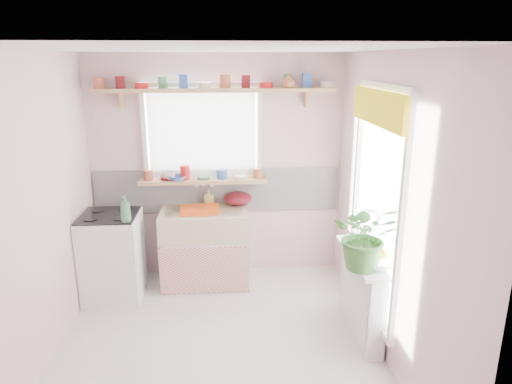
{
  "coord_description": "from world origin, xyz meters",
  "views": [
    {
      "loc": [
        0.08,
        -3.42,
        2.44
      ],
      "look_at": [
        0.36,
        0.55,
        1.27
      ],
      "focal_mm": 32.0,
      "sensor_mm": 36.0,
      "label": 1
    }
  ],
  "objects": [
    {
      "name": "jade_plant",
      "position": [
        1.21,
        -0.06,
        1.07
      ],
      "size": [
        0.62,
        0.57,
        0.58
      ],
      "primitive_type": "imported",
      "rotation": [
        0.0,
        0.0,
        -0.24
      ],
      "color": "#376D2B",
      "rests_on": "radiator_ledge"
    },
    {
      "name": "windowsill",
      "position": [
        -0.15,
        1.48,
        1.14
      ],
      "size": [
        1.4,
        0.22,
        0.04
      ],
      "primitive_type": "cube",
      "color": "tan",
      "rests_on": "room"
    },
    {
      "name": "room",
      "position": [
        0.66,
        0.86,
        1.37
      ],
      "size": [
        3.2,
        3.2,
        3.2
      ],
      "color": "silver",
      "rests_on": "ground"
    },
    {
      "name": "sill_crockery",
      "position": [
        -0.17,
        1.48,
        1.22
      ],
      "size": [
        1.35,
        0.11,
        0.12
      ],
      "color": "#A55133",
      "rests_on": "windowsill"
    },
    {
      "name": "soap_bottle_sink",
      "position": [
        -0.1,
        1.5,
        0.94
      ],
      "size": [
        0.11,
        0.11,
        0.18
      ],
      "primitive_type": "imported",
      "rotation": [
        0.0,
        0.0,
        -0.42
      ],
      "color": "#D7CE5F",
      "rests_on": "sink_unit"
    },
    {
      "name": "sink_unit",
      "position": [
        -0.15,
        1.29,
        0.43
      ],
      "size": [
        0.95,
        0.65,
        1.11
      ],
      "color": "white",
      "rests_on": "ground"
    },
    {
      "name": "dish_tray",
      "position": [
        -0.19,
        1.28,
        0.87
      ],
      "size": [
        0.43,
        0.34,
        0.04
      ],
      "primitive_type": "cube",
      "rotation": [
        0.0,
        0.0,
        0.06
      ],
      "color": "#E84F14",
      "rests_on": "sink_unit"
    },
    {
      "name": "colander",
      "position": [
        0.22,
        1.5,
        0.92
      ],
      "size": [
        0.32,
        0.32,
        0.14
      ],
      "primitive_type": "ellipsoid",
      "rotation": [
        0.0,
        0.0,
        -0.02
      ],
      "color": "#5C0F1A",
      "rests_on": "sink_unit"
    },
    {
      "name": "pine_shelf",
      "position": [
        0.0,
        1.47,
        2.12
      ],
      "size": [
        2.52,
        0.24,
        0.04
      ],
      "primitive_type": "cube",
      "color": "tan",
      "rests_on": "room"
    },
    {
      "name": "cooker",
      "position": [
        -1.1,
        1.05,
        0.46
      ],
      "size": [
        0.58,
        0.58,
        0.93
      ],
      "color": "white",
      "rests_on": "ground"
    },
    {
      "name": "fruit_bowl",
      "position": [
        1.33,
        -0.04,
        0.82
      ],
      "size": [
        0.38,
        0.38,
        0.08
      ],
      "primitive_type": "imported",
      "rotation": [
        0.0,
        0.0,
        -0.16
      ],
      "color": "white",
      "rests_on": "radiator_ledge"
    },
    {
      "name": "shelf_crockery",
      "position": [
        -0.04,
        1.47,
        2.19
      ],
      "size": [
        2.47,
        0.11,
        0.12
      ],
      "color": "#A55133",
      "rests_on": "pine_shelf"
    },
    {
      "name": "sill_bowl",
      "position": [
        -0.43,
        1.42,
        1.19
      ],
      "size": [
        0.2,
        0.2,
        0.06
      ],
      "primitive_type": "imported",
      "rotation": [
        0.0,
        0.0,
        -0.16
      ],
      "color": "#395EB9",
      "rests_on": "windowsill"
    },
    {
      "name": "sill_cup",
      "position": [
        -0.51,
        1.46,
        1.21
      ],
      "size": [
        0.14,
        0.14,
        0.09
      ],
      "primitive_type": "imported",
      "rotation": [
        0.0,
        0.0,
        -0.14
      ],
      "color": "beige",
      "rests_on": "windowsill"
    },
    {
      "name": "radiator_ledge",
      "position": [
        1.3,
        0.2,
        0.4
      ],
      "size": [
        0.22,
        0.95,
        0.78
      ],
      "color": "white",
      "rests_on": "ground"
    },
    {
      "name": "cooker_bottle",
      "position": [
        -0.88,
        0.83,
        1.05
      ],
      "size": [
        0.12,
        0.12,
        0.26
      ],
      "primitive_type": "imported",
      "rotation": [
        0.0,
        0.0,
        -0.27
      ],
      "color": "#408052",
      "rests_on": "cooker"
    },
    {
      "name": "shelf_vase",
      "position": [
        0.76,
        1.41,
        2.21
      ],
      "size": [
        0.17,
        0.17,
        0.15
      ],
      "primitive_type": "imported",
      "rotation": [
        0.0,
        0.0,
        -0.2
      ],
      "color": "#9D5330",
      "rests_on": "pine_shelf"
    },
    {
      "name": "herb_pot",
      "position": [
        1.33,
        0.36,
        0.88
      ],
      "size": [
        0.13,
        0.11,
        0.22
      ],
      "primitive_type": "imported",
      "rotation": [
        0.0,
        0.0,
        -0.34
      ],
      "color": "#346327",
      "rests_on": "radiator_ledge"
    },
    {
      "name": "fruit",
      "position": [
        1.34,
        -0.04,
        0.88
      ],
      "size": [
        0.2,
        0.14,
        0.1
      ],
      "color": "orange",
      "rests_on": "fruit_bowl"
    }
  ]
}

